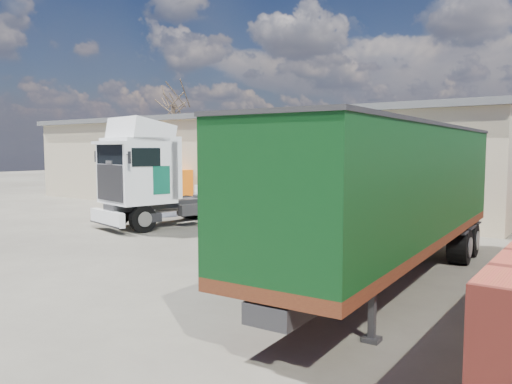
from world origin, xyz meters
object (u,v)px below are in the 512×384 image
Objects in this scene: bare_tree at (173,94)px; box_trailer at (393,188)px; orange_skip at (169,191)px; tractor_unit at (156,181)px; panel_van at (227,199)px.

bare_tree is 32.16m from box_trailer.
orange_skip is (9.64, -10.20, -6.95)m from bare_tree.
tractor_unit is 12.17m from box_trailer.
panel_van is at bearing -36.90° from bare_tree.
box_trailer is at bearing -35.66° from bare_tree.
bare_tree is at bearing 141.90° from box_trailer.
orange_skip is at bearing 143.96° from tractor_unit.
panel_van is at bearing 143.52° from box_trailer.
tractor_unit is 1.72× the size of panel_van.
orange_skip is (-16.10, 8.27, -1.45)m from box_trailer.
box_trailer is (11.74, -3.16, 0.44)m from tractor_unit.
panel_van is (-11.41, 7.71, -1.57)m from box_trailer.
panel_van is (14.33, -10.76, -7.07)m from bare_tree.
panel_van is 1.15× the size of orange_skip.
bare_tree is 2.25× the size of panel_van.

